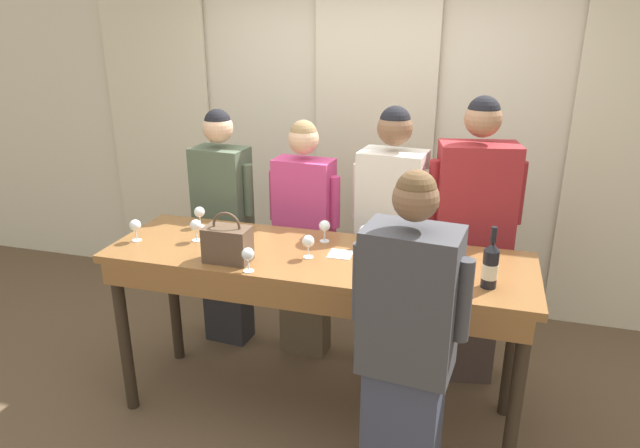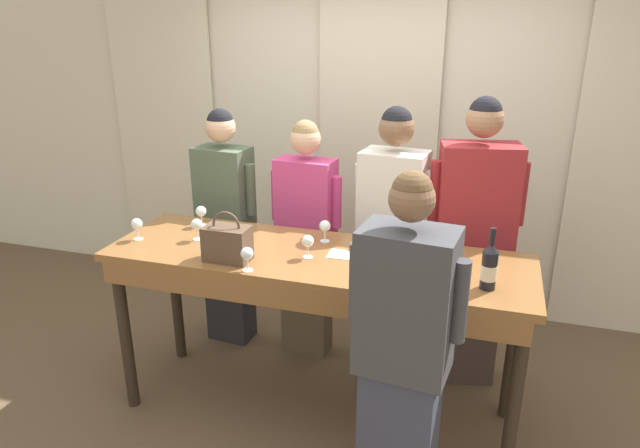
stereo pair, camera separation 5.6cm
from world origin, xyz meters
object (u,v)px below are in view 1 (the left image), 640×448
guest_cream_sweater (390,241)px  guest_striped_shirt (471,244)px  wine_bottle (490,265)px  wine_glass_front_left (248,255)px  wine_glass_front_right (135,226)px  wine_glass_front_mid (199,213)px  wine_glass_back_left (325,227)px  handbag (228,243)px  wine_glass_center_left (365,232)px  wine_glass_center_right (195,226)px  guest_olive_jacket (224,227)px  wine_glass_center_mid (308,242)px  host_pouring (406,358)px  tasting_bar (315,277)px  guest_pink_top (305,238)px

guest_cream_sweater → guest_striped_shirt: 0.50m
wine_bottle → wine_glass_front_left: 1.18m
wine_bottle → wine_glass_front_right: size_ratio=2.40×
wine_glass_front_mid → wine_glass_back_left: same height
wine_bottle → guest_cream_sweater: bearing=127.7°
handbag → wine_glass_center_left: handbag is taller
wine_glass_center_right → guest_olive_jacket: (-0.13, 0.62, -0.24)m
wine_glass_front_right → guest_olive_jacket: size_ratio=0.08×
wine_glass_center_mid → guest_cream_sweater: 0.78m
guest_cream_sweater → wine_glass_front_left: bearing=-121.7°
wine_glass_center_left → host_pouring: 0.90m
tasting_bar → wine_glass_front_right: (-1.05, -0.07, 0.22)m
guest_olive_jacket → guest_pink_top: size_ratio=1.03×
wine_glass_front_left → guest_striped_shirt: (1.07, 0.93, -0.18)m
wine_glass_front_left → guest_cream_sweater: (0.57, 0.93, -0.21)m
tasting_bar → handbag: bearing=-156.3°
wine_glass_back_left → guest_olive_jacket: (-0.84, 0.43, -0.24)m
wine_glass_front_left → wine_glass_front_right: size_ratio=1.00×
wine_glass_front_left → guest_olive_jacket: (-0.58, 0.93, -0.24)m
guest_olive_jacket → tasting_bar: bearing=-37.3°
wine_glass_front_right → host_pouring: bearing=-17.6°
wine_glass_center_mid → guest_cream_sweater: (0.33, 0.68, -0.22)m
wine_glass_front_left → guest_pink_top: guest_pink_top is taller
wine_bottle → guest_striped_shirt: guest_striped_shirt is taller
wine_bottle → wine_glass_center_mid: 0.94m
wine_bottle → handbag: wine_bottle is taller
guest_cream_sweater → host_pouring: 1.27m
handbag → tasting_bar: bearing=23.7°
wine_glass_center_left → wine_glass_front_mid: bearing=177.6°
wine_bottle → wine_glass_back_left: 0.98m
wine_glass_center_left → guest_olive_jacket: guest_olive_jacket is taller
wine_glass_center_left → host_pouring: host_pouring is taller
host_pouring → tasting_bar: bearing=134.8°
tasting_bar → wine_glass_front_left: 0.44m
wine_glass_center_left → wine_glass_center_mid: same height
wine_bottle → wine_glass_front_left: (-1.17, -0.15, -0.02)m
wine_glass_front_left → wine_glass_front_mid: same height
guest_olive_jacket → wine_glass_center_left: bearing=-22.6°
wine_glass_center_left → guest_pink_top: (-0.50, 0.45, -0.26)m
wine_glass_center_left → guest_striped_shirt: (0.57, 0.45, -0.18)m
guest_striped_shirt → guest_pink_top: bearing=180.0°
handbag → wine_glass_front_mid: (-0.39, 0.43, -0.01)m
wine_glass_front_left → host_pouring: size_ratio=0.08×
guest_olive_jacket → wine_glass_front_right: bearing=-105.8°
wine_glass_center_mid → guest_olive_jacket: bearing=140.5°
wine_glass_back_left → wine_glass_center_left: bearing=-5.2°
wine_bottle → guest_olive_jacket: guest_olive_jacket is taller
guest_pink_top → wine_glass_front_right: bearing=-137.7°
handbag → host_pouring: bearing=-21.8°
guest_pink_top → guest_cream_sweater: bearing=-0.0°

